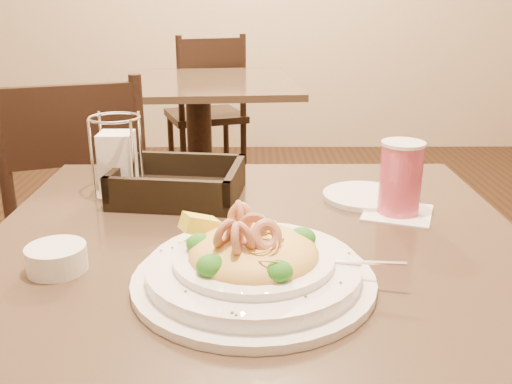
{
  "coord_description": "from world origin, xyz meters",
  "views": [
    {
      "loc": [
        -0.01,
        -0.85,
        1.14
      ],
      "look_at": [
        0.0,
        0.02,
        0.84
      ],
      "focal_mm": 40.0,
      "sensor_mm": 36.0,
      "label": 1
    }
  ],
  "objects_px": {
    "dining_chair_near": "(79,213)",
    "bread_basket": "(179,186)",
    "drink_glass": "(401,179)",
    "pasta_bowl": "(253,263)",
    "butter_ramekin": "(57,258)",
    "side_plate": "(364,196)",
    "dining_chair_far": "(207,109)",
    "napkin_caddy": "(118,162)",
    "main_table": "(256,367)",
    "background_table": "(199,130)"
  },
  "relations": [
    {
      "from": "dining_chair_near",
      "to": "bread_basket",
      "type": "height_order",
      "value": "dining_chair_near"
    },
    {
      "from": "drink_glass",
      "to": "bread_basket",
      "type": "relative_size",
      "value": 0.58
    },
    {
      "from": "pasta_bowl",
      "to": "butter_ramekin",
      "type": "bearing_deg",
      "value": 171.24
    },
    {
      "from": "dining_chair_near",
      "to": "pasta_bowl",
      "type": "relative_size",
      "value": 2.49
    },
    {
      "from": "dining_chair_near",
      "to": "butter_ramekin",
      "type": "xyz_separation_m",
      "value": [
        0.25,
        -0.89,
        0.28
      ]
    },
    {
      "from": "drink_glass",
      "to": "side_plate",
      "type": "distance_m",
      "value": 0.11
    },
    {
      "from": "dining_chair_far",
      "to": "bread_basket",
      "type": "height_order",
      "value": "dining_chair_far"
    },
    {
      "from": "napkin_caddy",
      "to": "bread_basket",
      "type": "bearing_deg",
      "value": -8.02
    },
    {
      "from": "main_table",
      "to": "pasta_bowl",
      "type": "distance_m",
      "value": 0.3
    },
    {
      "from": "napkin_caddy",
      "to": "pasta_bowl",
      "type": "bearing_deg",
      "value": -54.7
    },
    {
      "from": "dining_chair_near",
      "to": "bread_basket",
      "type": "bearing_deg",
      "value": 104.55
    },
    {
      "from": "dining_chair_far",
      "to": "bread_basket",
      "type": "relative_size",
      "value": 3.54
    },
    {
      "from": "background_table",
      "to": "napkin_caddy",
      "type": "distance_m",
      "value": 1.64
    },
    {
      "from": "main_table",
      "to": "dining_chair_near",
      "type": "distance_m",
      "value": 0.96
    },
    {
      "from": "napkin_caddy",
      "to": "side_plate",
      "type": "relative_size",
      "value": 0.99
    },
    {
      "from": "bread_basket",
      "to": "side_plate",
      "type": "xyz_separation_m",
      "value": [
        0.37,
        -0.01,
        -0.02
      ]
    },
    {
      "from": "background_table",
      "to": "bread_basket",
      "type": "distance_m",
      "value": 1.65
    },
    {
      "from": "dining_chair_near",
      "to": "napkin_caddy",
      "type": "height_order",
      "value": "dining_chair_near"
    },
    {
      "from": "main_table",
      "to": "background_table",
      "type": "distance_m",
      "value": 1.87
    },
    {
      "from": "background_table",
      "to": "pasta_bowl",
      "type": "height_order",
      "value": "pasta_bowl"
    },
    {
      "from": "drink_glass",
      "to": "butter_ramekin",
      "type": "relative_size",
      "value": 1.77
    },
    {
      "from": "main_table",
      "to": "side_plate",
      "type": "bearing_deg",
      "value": 44.28
    },
    {
      "from": "dining_chair_far",
      "to": "napkin_caddy",
      "type": "relative_size",
      "value": 5.76
    },
    {
      "from": "drink_glass",
      "to": "bread_basket",
      "type": "distance_m",
      "value": 0.42
    },
    {
      "from": "dining_chair_far",
      "to": "pasta_bowl",
      "type": "height_order",
      "value": "dining_chair_far"
    },
    {
      "from": "background_table",
      "to": "dining_chair_far",
      "type": "distance_m",
      "value": 0.62
    },
    {
      "from": "pasta_bowl",
      "to": "napkin_caddy",
      "type": "distance_m",
      "value": 0.46
    },
    {
      "from": "side_plate",
      "to": "bread_basket",
      "type": "bearing_deg",
      "value": 178.51
    },
    {
      "from": "bread_basket",
      "to": "side_plate",
      "type": "height_order",
      "value": "bread_basket"
    },
    {
      "from": "main_table",
      "to": "butter_ramekin",
      "type": "relative_size",
      "value": 10.38
    },
    {
      "from": "bread_basket",
      "to": "drink_glass",
      "type": "bearing_deg",
      "value": -12.43
    },
    {
      "from": "background_table",
      "to": "dining_chair_far",
      "type": "height_order",
      "value": "dining_chair_far"
    },
    {
      "from": "pasta_bowl",
      "to": "bread_basket",
      "type": "bearing_deg",
      "value": 112.09
    },
    {
      "from": "dining_chair_near",
      "to": "bread_basket",
      "type": "xyz_separation_m",
      "value": [
        0.39,
        -0.57,
        0.28
      ]
    },
    {
      "from": "dining_chair_far",
      "to": "pasta_bowl",
      "type": "distance_m",
      "value": 2.64
    },
    {
      "from": "bread_basket",
      "to": "butter_ramekin",
      "type": "height_order",
      "value": "bread_basket"
    },
    {
      "from": "napkin_caddy",
      "to": "butter_ramekin",
      "type": "height_order",
      "value": "napkin_caddy"
    },
    {
      "from": "main_table",
      "to": "drink_glass",
      "type": "bearing_deg",
      "value": 26.15
    },
    {
      "from": "pasta_bowl",
      "to": "side_plate",
      "type": "relative_size",
      "value": 2.29
    },
    {
      "from": "napkin_caddy",
      "to": "butter_ramekin",
      "type": "bearing_deg",
      "value": -93.31
    },
    {
      "from": "napkin_caddy",
      "to": "dining_chair_near",
      "type": "bearing_deg",
      "value": 115.77
    },
    {
      "from": "dining_chair_far",
      "to": "pasta_bowl",
      "type": "bearing_deg",
      "value": 76.68
    },
    {
      "from": "dining_chair_far",
      "to": "drink_glass",
      "type": "distance_m",
      "value": 2.42
    },
    {
      "from": "main_table",
      "to": "drink_glass",
      "type": "relative_size",
      "value": 5.88
    },
    {
      "from": "bread_basket",
      "to": "side_plate",
      "type": "bearing_deg",
      "value": -1.49
    },
    {
      "from": "bread_basket",
      "to": "butter_ramekin",
      "type": "bearing_deg",
      "value": -113.91
    },
    {
      "from": "pasta_bowl",
      "to": "bread_basket",
      "type": "height_order",
      "value": "pasta_bowl"
    },
    {
      "from": "pasta_bowl",
      "to": "drink_glass",
      "type": "distance_m",
      "value": 0.38
    },
    {
      "from": "dining_chair_far",
      "to": "drink_glass",
      "type": "relative_size",
      "value": 6.08
    },
    {
      "from": "bread_basket",
      "to": "napkin_caddy",
      "type": "distance_m",
      "value": 0.13
    }
  ]
}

